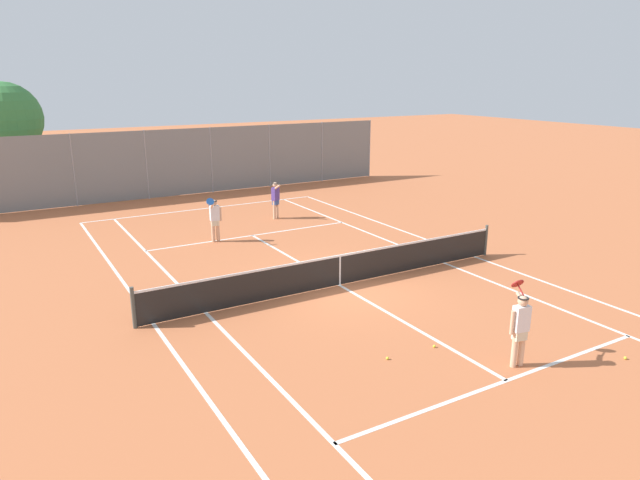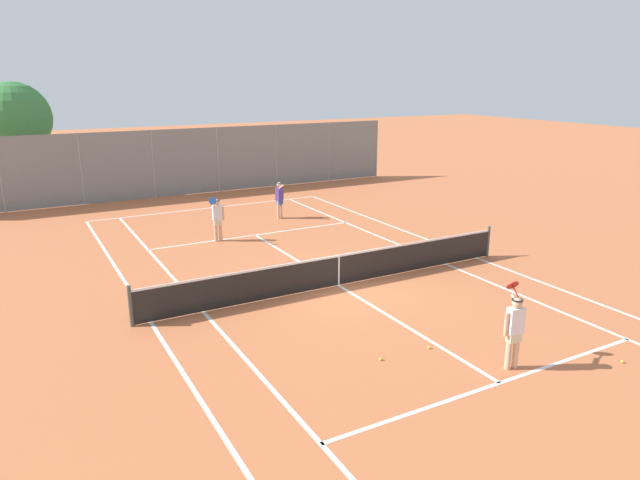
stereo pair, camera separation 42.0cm
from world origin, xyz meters
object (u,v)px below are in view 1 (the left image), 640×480
at_px(player_near_side, 520,326).
at_px(loose_tennis_ball_0, 625,358).
at_px(loose_tennis_ball_5, 434,346).
at_px(player_far_left, 215,218).
at_px(loose_tennis_ball_4, 346,254).
at_px(player_far_right, 276,198).
at_px(tennis_net, 340,269).
at_px(tree_behind_left, 3,120).
at_px(loose_tennis_ball_1, 387,358).

xyz_separation_m(player_near_side, loose_tennis_ball_0, (2.29, -1.01, -0.89)).
xyz_separation_m(player_near_side, loose_tennis_ball_5, (-0.95, 1.53, -0.89)).
relative_size(player_far_left, loose_tennis_ball_4, 26.88).
bearing_deg(loose_tennis_ball_0, loose_tennis_ball_5, 141.85).
bearing_deg(loose_tennis_ball_0, player_far_left, 108.55).
distance_m(player_far_right, loose_tennis_ball_5, 13.20).
bearing_deg(loose_tennis_ball_0, tennis_net, 112.68).
height_order(player_near_side, loose_tennis_ball_5, player_near_side).
bearing_deg(player_far_left, loose_tennis_ball_5, -83.43).
xyz_separation_m(tennis_net, loose_tennis_ball_4, (1.76, 2.42, -0.48)).
height_order(loose_tennis_ball_5, tree_behind_left, tree_behind_left).
bearing_deg(player_near_side, player_far_left, 100.08).
xyz_separation_m(tennis_net, player_far_left, (-1.53, 6.30, 0.42)).
bearing_deg(player_far_right, loose_tennis_ball_5, -100.07).
relative_size(tennis_net, player_far_right, 7.50).
bearing_deg(player_far_left, tree_behind_left, 116.39).
distance_m(tennis_net, player_far_left, 6.50).
bearing_deg(player_near_side, tree_behind_left, 108.60).
distance_m(loose_tennis_ball_5, tree_behind_left, 24.53).
bearing_deg(loose_tennis_ball_5, loose_tennis_ball_0, -38.15).
xyz_separation_m(player_far_left, loose_tennis_ball_0, (4.48, -13.36, -0.89)).
xyz_separation_m(loose_tennis_ball_0, loose_tennis_ball_5, (-3.24, 2.54, 0.00)).
height_order(tennis_net, player_near_side, player_near_side).
bearing_deg(tree_behind_left, player_near_side, -71.40).
xyz_separation_m(player_far_right, loose_tennis_ball_4, (-0.26, -6.03, -0.88)).
distance_m(player_near_side, loose_tennis_ball_5, 2.01).
bearing_deg(player_far_right, loose_tennis_ball_4, -92.43).
distance_m(player_near_side, tree_behind_left, 26.14).
bearing_deg(player_far_left, loose_tennis_ball_1, -90.16).
height_order(loose_tennis_ball_1, tree_behind_left, tree_behind_left).
xyz_separation_m(player_near_side, loose_tennis_ball_1, (-2.22, 1.60, -0.89)).
height_order(tennis_net, loose_tennis_ball_4, tennis_net).
bearing_deg(loose_tennis_ball_5, tennis_net, 86.39).
xyz_separation_m(loose_tennis_ball_1, loose_tennis_ball_4, (3.32, 6.86, 0.00)).
relative_size(player_far_left, tree_behind_left, 0.31).
bearing_deg(player_near_side, tennis_net, 96.27).
bearing_deg(loose_tennis_ball_0, tree_behind_left, 112.41).
height_order(loose_tennis_ball_0, tree_behind_left, tree_behind_left).
height_order(tennis_net, player_far_right, player_far_right).
relative_size(player_far_right, loose_tennis_ball_4, 24.24).
distance_m(player_near_side, player_far_left, 12.54).
distance_m(tennis_net, loose_tennis_ball_4, 3.03).
height_order(player_far_left, tree_behind_left, tree_behind_left).
xyz_separation_m(player_far_left, loose_tennis_ball_4, (3.29, -3.88, -0.89)).
height_order(player_far_right, loose_tennis_ball_5, player_far_right).
bearing_deg(player_far_left, loose_tennis_ball_4, -49.70).
distance_m(player_near_side, player_far_right, 14.56).
relative_size(player_far_right, tree_behind_left, 0.28).
distance_m(tennis_net, loose_tennis_ball_1, 4.74).
bearing_deg(player_far_left, player_near_side, -79.92).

